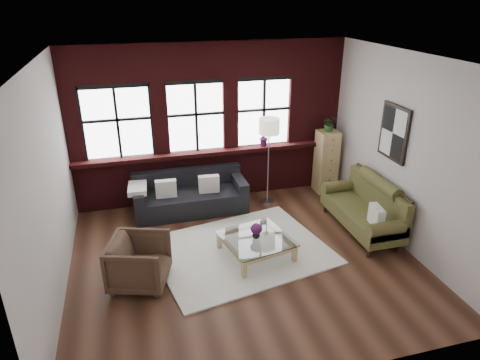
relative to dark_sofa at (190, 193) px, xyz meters
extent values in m
plane|color=#3E2216|center=(0.57, -1.90, -0.40)|extent=(5.50, 5.50, 0.00)
plane|color=white|center=(0.57, -1.90, 2.80)|extent=(5.50, 5.50, 0.00)
plane|color=beige|center=(0.57, 0.60, 1.20)|extent=(5.50, 0.00, 5.50)
plane|color=beige|center=(0.57, -4.40, 1.20)|extent=(5.50, 0.00, 5.50)
plane|color=beige|center=(-2.18, -1.90, 1.20)|extent=(0.00, 5.00, 5.00)
plane|color=beige|center=(3.32, -1.90, 1.20)|extent=(0.00, 5.00, 5.00)
cube|color=#420F11|center=(0.57, 0.45, 0.64)|extent=(5.50, 0.30, 0.08)
cube|color=silver|center=(0.58, -1.68, -0.38)|extent=(3.15, 2.68, 0.03)
cube|color=silver|center=(-0.47, -0.10, 0.19)|extent=(0.41, 0.16, 0.34)
cube|color=silver|center=(0.37, -0.10, 0.19)|extent=(0.41, 0.16, 0.34)
cube|color=silver|center=(2.79, -2.16, 0.22)|extent=(0.20, 0.40, 0.34)
imported|color=#463123|center=(-1.09, -2.12, -0.02)|extent=(1.04, 1.02, 0.76)
imported|color=#B2B2B2|center=(0.79, -1.86, 0.01)|extent=(0.17, 0.17, 0.13)
sphere|color=#65225F|center=(0.79, -1.86, 0.11)|extent=(0.19, 0.19, 0.19)
cube|color=tan|center=(2.99, 0.18, 0.28)|extent=(0.42, 0.42, 1.36)
imported|color=#2D5923|center=(2.99, 0.18, 1.13)|extent=(0.31, 0.27, 0.34)
imported|color=#65225F|center=(1.67, 0.42, 0.88)|extent=(0.21, 0.17, 0.39)
camera|label=1|loc=(-1.04, -7.60, 3.65)|focal=32.00mm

